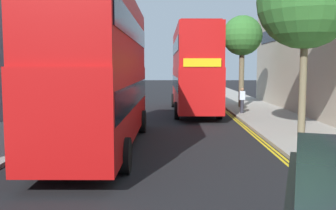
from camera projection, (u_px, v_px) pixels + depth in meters
name	position (u px, v px, depth m)	size (l,w,h in m)	color
sidewalk_right	(298.00, 131.00, 17.09)	(4.00, 80.00, 0.14)	#9E9991
sidewalk_left	(21.00, 131.00, 17.29)	(4.00, 80.00, 0.14)	#9E9991
kerb_line_outer	(263.00, 141.00, 15.14)	(0.10, 56.00, 0.01)	yellow
kerb_line_inner	(260.00, 141.00, 15.15)	(0.10, 56.00, 0.01)	yellow
double_decker_bus_away	(101.00, 67.00, 13.56)	(2.88, 10.83, 5.64)	#B20F0F
double_decker_bus_oncoming	(194.00, 68.00, 24.66)	(3.03, 10.87, 5.64)	red
pedestrian_far	(242.00, 100.00, 23.33)	(0.34, 0.22, 1.62)	#2D2D38
street_tree_near	(306.00, 1.00, 15.07)	(3.99, 3.99, 7.64)	#6B6047
street_tree_mid	(242.00, 37.00, 26.71)	(2.89, 2.89, 6.67)	#6B6047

